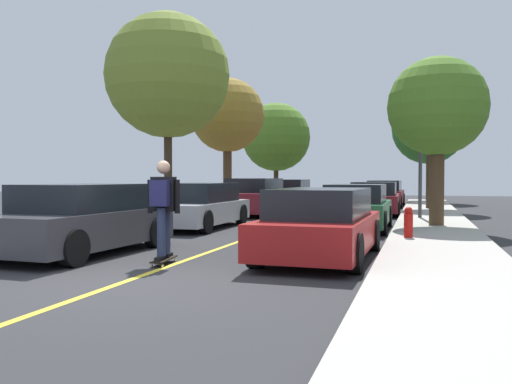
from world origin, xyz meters
TOP-DOWN VIEW (x-y plane):
  - ground at (0.00, 0.00)m, footprint 80.00×80.00m
  - sidewalk_right at (4.46, 0.00)m, footprint 2.20×56.00m
  - center_line at (0.00, 4.00)m, footprint 0.12×39.20m
  - parked_car_left_nearest at (-2.30, 2.15)m, footprint 2.08×4.14m
  - parked_car_left_near at (-2.31, 7.82)m, footprint 2.03×4.44m
  - parked_car_left_far at (-2.30, 13.42)m, footprint 1.99×4.37m
  - parked_car_left_farthest at (-2.30, 19.74)m, footprint 1.99×4.61m
  - parked_car_right_nearest at (2.30, 2.93)m, footprint 1.91×4.17m
  - parked_car_right_near at (2.30, 8.64)m, footprint 1.86×4.07m
  - parked_car_right_far at (2.31, 15.00)m, footprint 2.04×4.18m
  - parked_car_right_farthest at (2.30, 21.64)m, footprint 1.90×4.61m
  - street_tree_left_nearest at (-4.51, 10.27)m, footprint 4.39×4.39m
  - street_tree_left_near at (-4.51, 16.32)m, footprint 3.42×3.42m
  - street_tree_left_far at (-4.51, 25.00)m, footprint 4.23×4.23m
  - street_tree_right_nearest at (4.51, 9.28)m, footprint 2.82×2.82m
  - street_tree_right_near at (4.51, 18.22)m, footprint 3.43×3.43m
  - street_tree_right_far at (4.51, 26.63)m, footprint 4.31×4.31m
  - fire_hydrant at (3.80, 5.74)m, footprint 0.20×0.20m
  - streetlamp at (4.05, 12.17)m, footprint 0.36×0.24m
  - skateboard at (-0.17, 1.48)m, footprint 0.33×0.86m
  - skateboarder at (-0.17, 1.45)m, footprint 0.59×0.71m

SIDE VIEW (x-z plane):
  - ground at x=0.00m, z-range 0.00..0.00m
  - center_line at x=0.00m, z-range 0.00..0.01m
  - sidewalk_right at x=4.46m, z-range 0.00..0.14m
  - skateboard at x=-0.17m, z-range 0.04..0.14m
  - fire_hydrant at x=3.80m, z-range 0.14..0.84m
  - parked_car_right_near at x=2.30m, z-range -0.02..1.29m
  - parked_car_right_nearest at x=2.30m, z-range 0.00..1.29m
  - parked_car_left_near at x=-2.31m, z-range -0.01..1.33m
  - parked_car_right_far at x=2.31m, z-range -0.01..1.32m
  - parked_car_left_nearest at x=-2.30m, z-range -0.01..1.36m
  - parked_car_right_farthest at x=2.30m, z-range 0.00..1.36m
  - parked_car_left_farthest at x=-2.30m, z-range -0.02..1.39m
  - parked_car_left_far at x=-2.30m, z-range -0.02..1.46m
  - skateboarder at x=-0.17m, z-range 0.22..1.91m
  - streetlamp at x=4.05m, z-range 0.53..5.57m
  - street_tree_right_nearest at x=4.51m, z-range 1.10..5.91m
  - street_tree_left_far at x=-4.51m, z-range 1.02..7.02m
  - street_tree_left_near at x=-4.51m, z-range 1.38..7.36m
  - street_tree_right_far at x=4.51m, z-range 1.23..7.73m
  - street_tree_right_near at x=4.51m, z-range 1.63..8.11m
  - street_tree_left_nearest at x=-4.51m, z-range 1.52..8.69m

